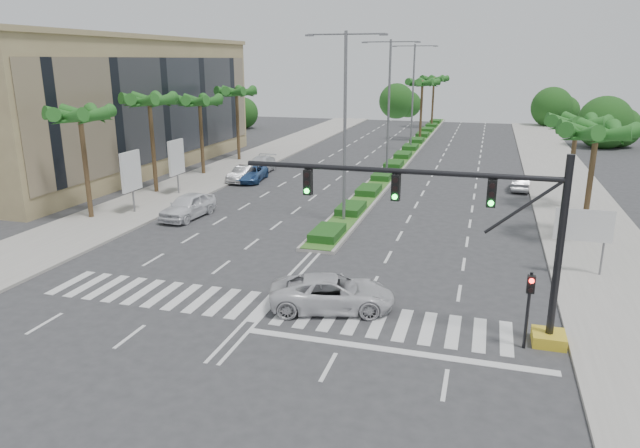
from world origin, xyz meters
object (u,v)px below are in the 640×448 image
(car_parked_b, at_px, (243,174))
(car_parked_c, at_px, (250,174))
(car_crossing, at_px, (332,293))
(car_parked_a, at_px, (188,206))
(car_parked_d, at_px, (260,165))
(car_right, at_px, (521,183))

(car_parked_b, height_order, car_parked_c, car_parked_b)
(car_parked_b, distance_m, car_crossing, 27.58)
(car_parked_a, bearing_deg, car_crossing, -36.31)
(car_parked_a, relative_size, car_crossing, 0.91)
(car_parked_d, xyz_separation_m, car_crossing, (14.64, -27.77, 0.00))
(car_parked_a, bearing_deg, car_right, 39.34)
(car_parked_a, bearing_deg, car_parked_d, 99.47)
(car_parked_c, bearing_deg, car_parked_b, -155.32)
(car_parked_b, distance_m, car_parked_c, 0.61)
(car_parked_b, relative_size, car_right, 1.07)
(car_parked_c, bearing_deg, car_crossing, -67.41)
(car_crossing, xyz_separation_m, car_right, (8.71, 26.68, -0.10))
(car_parked_b, xyz_separation_m, car_parked_d, (-0.15, 4.30, 0.05))
(car_right, bearing_deg, car_parked_d, 1.19)
(car_parked_a, distance_m, car_parked_c, 12.41)
(car_parked_c, xyz_separation_m, car_right, (22.68, 2.88, -0.04))
(car_parked_a, xyz_separation_m, car_parked_c, (-0.76, 12.39, -0.14))
(car_parked_b, height_order, car_crossing, car_crossing)
(car_parked_a, xyz_separation_m, car_parked_d, (-1.42, 16.36, -0.09))
(car_parked_c, xyz_separation_m, car_parked_d, (-0.66, 3.98, 0.06))
(car_parked_c, height_order, car_parked_d, car_parked_d)
(car_right, bearing_deg, car_parked_a, 38.73)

